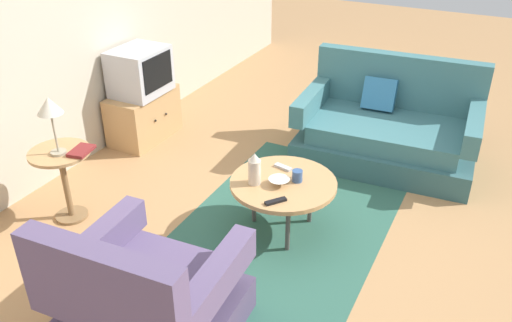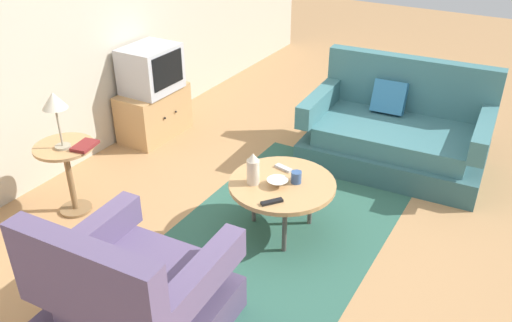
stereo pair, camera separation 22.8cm
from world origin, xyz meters
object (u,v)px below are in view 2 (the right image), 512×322
at_px(bowl, 277,183).
at_px(book, 85,146).
at_px(tv_stand, 154,113).
at_px(table_lamp, 54,104).
at_px(armchair, 135,297).
at_px(vase, 253,169).
at_px(side_table, 67,165).
at_px(television, 151,69).
at_px(tv_remote_dark, 272,202).
at_px(couch, 396,134).
at_px(mug, 296,177).
at_px(coffee_table, 282,186).
at_px(tv_remote_silver, 284,168).

xyz_separation_m(bowl, book, (-0.49, 1.46, 0.15)).
bearing_deg(tv_stand, table_lamp, -166.26).
relative_size(armchair, vase, 3.88).
xyz_separation_m(side_table, television, (1.47, 0.32, 0.30)).
distance_m(side_table, bowl, 1.72).
relative_size(table_lamp, bowl, 2.87).
bearing_deg(armchair, tv_remote_dark, 70.61).
bearing_deg(couch, mug, 74.14).
xyz_separation_m(armchair, mug, (1.45, -0.35, 0.19)).
bearing_deg(bowl, book, 108.67).
relative_size(coffee_table, tv_stand, 1.06).
relative_size(television, book, 2.43).
xyz_separation_m(vase, tv_remote_dark, (-0.17, -0.25, -0.11)).
bearing_deg(couch, tv_stand, 13.04).
distance_m(vase, tv_remote_silver, 0.34).
height_order(table_lamp, book, table_lamp).
distance_m(couch, side_table, 3.00).
bearing_deg(bowl, vase, 108.61).
distance_m(table_lamp, tv_remote_silver, 1.81).
height_order(couch, tv_remote_silver, couch).
xyz_separation_m(vase, book, (-0.43, 1.28, 0.06)).
bearing_deg(tv_stand, bowl, -114.80).
relative_size(side_table, book, 2.67).
relative_size(coffee_table, tv_remote_dark, 5.26).
xyz_separation_m(tv_stand, vase, (-0.97, -1.79, 0.32)).
bearing_deg(tv_stand, side_table, -167.01).
relative_size(coffee_table, bowl, 5.08).
height_order(mug, tv_remote_dark, mug).
relative_size(coffee_table, table_lamp, 1.77).
height_order(television, vase, television).
relative_size(vase, tv_remote_silver, 1.65).
xyz_separation_m(couch, mug, (-1.50, 0.33, 0.20)).
relative_size(mug, bowl, 0.79).
distance_m(table_lamp, book, 0.40).
relative_size(coffee_table, tv_remote_silver, 5.29).
height_order(table_lamp, vase, table_lamp).
distance_m(armchair, couch, 3.02).
bearing_deg(television, tv_stand, 90.00).
bearing_deg(vase, table_lamp, 110.28).
height_order(couch, bowl, couch).
height_order(tv_stand, mug, mug).
distance_m(television, mug, 2.21).
relative_size(armchair, book, 4.31).
bearing_deg(bowl, tv_remote_dark, -161.42).
bearing_deg(television, armchair, -142.79).
distance_m(bowl, book, 1.55).
bearing_deg(book, tv_remote_silver, -72.51).
xyz_separation_m(coffee_table, mug, (0.05, -0.09, 0.08)).
xyz_separation_m(couch, bowl, (-1.61, 0.43, 0.18)).
bearing_deg(armchair, vase, 83.80).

